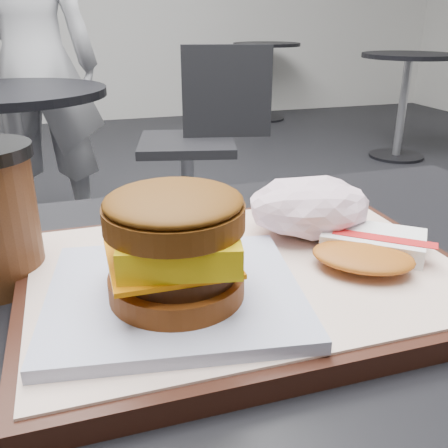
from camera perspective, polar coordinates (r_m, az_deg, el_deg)
The scene contains 9 objects.
serving_tray at distance 0.44m, azimuth 2.48°, elevation -6.06°, with size 0.38×0.28×0.02m.
breakfast_sandwich at distance 0.37m, azimuth -5.55°, elevation -3.74°, with size 0.21×0.20×0.09m.
hash_brown at distance 0.46m, azimuth 16.22°, elevation -2.65°, with size 0.14×0.13×0.02m.
crumpled_wrapper at distance 0.50m, azimuth 9.79°, elevation 1.95°, with size 0.12×0.10×0.05m, color white, non-canonical shape.
neighbor_table at distance 2.05m, azimuth -22.69°, elevation 8.50°, with size 0.70×0.70×0.75m.
neighbor_chair at distance 2.29m, azimuth -2.65°, elevation 10.50°, with size 0.64×0.51×0.88m.
patron at distance 2.49m, azimuth -20.94°, elevation 16.65°, with size 0.58×0.38×1.58m, color silver.
bg_table_near at distance 3.95m, azimuth 20.09°, elevation 15.12°, with size 0.66×0.66×0.75m.
bg_table_far at distance 5.24m, azimuth 4.83°, elevation 17.90°, with size 0.66×0.66×0.75m.
Camera 1 is at (-0.15, -0.34, 0.99)m, focal length 40.00 mm.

